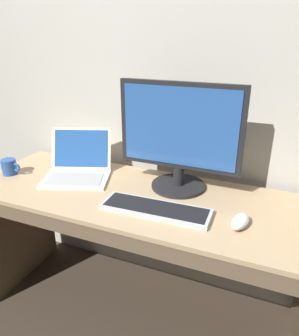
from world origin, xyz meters
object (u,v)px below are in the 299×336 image
Objects in this scene: computer_mouse at (240,221)px; coffee_mug at (10,167)px; laptop_white at (78,166)px; wired_keyboard at (156,209)px; external_monitor at (179,137)px.

coffee_mug is at bearing -170.45° from computer_mouse.
computer_mouse is 1.18m from coffee_mug.
coffee_mug reaches higher than computer_mouse.
laptop_white reaches higher than wired_keyboard.
coffee_mug is at bearing 175.71° from wired_keyboard.
laptop_white reaches higher than computer_mouse.
coffee_mug is at bearing -160.43° from laptop_white.
wired_keyboard is at bearing -93.78° from external_monitor.
wired_keyboard is 0.34m from computer_mouse.
external_monitor is 1.22× the size of wired_keyboard.
external_monitor is (0.52, 0.06, 0.20)m from laptop_white.
external_monitor is 4.59× the size of computer_mouse.
laptop_white is 0.85m from computer_mouse.
external_monitor reaches higher than wired_keyboard.
external_monitor reaches higher than computer_mouse.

